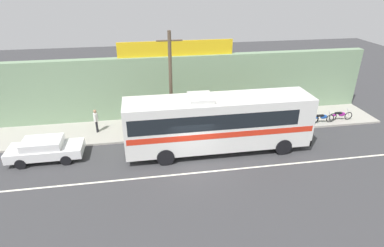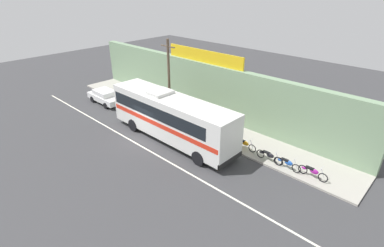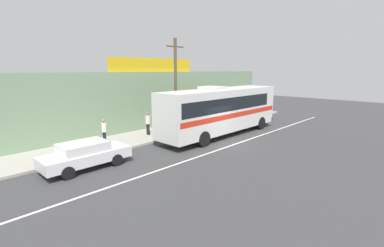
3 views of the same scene
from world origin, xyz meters
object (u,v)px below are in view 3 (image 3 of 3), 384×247
object	(u,v)px
motorcycle_blue	(260,110)
pedestrian_far_left	(148,122)
intercity_bus	(221,108)
pedestrian_near_shop	(104,130)
utility_pole	(176,86)
motorcycle_purple	(247,113)
parked_car	(85,154)
motorcycle_red	(233,116)
motorcycle_black	(254,112)

from	to	relation	value
motorcycle_blue	pedestrian_far_left	xyz separation A→B (m)	(-14.52, 1.07, 0.58)
intercity_bus	pedestrian_near_shop	size ratio (longest dim) A/B	6.87
intercity_bus	motorcycle_blue	size ratio (longest dim) A/B	6.01
intercity_bus	motorcycle_blue	world-z (taller)	intercity_bus
motorcycle_blue	utility_pole	bearing A→B (deg)	-178.81
motorcycle_blue	pedestrian_far_left	size ratio (longest dim) A/B	1.11
motorcycle_purple	pedestrian_near_shop	size ratio (longest dim) A/B	1.18
pedestrian_far_left	pedestrian_near_shop	bearing A→B (deg)	179.89
motorcycle_purple	pedestrian_near_shop	xyz separation A→B (m)	(-15.10, 1.31, 0.55)
motorcycle_blue	pedestrian_far_left	world-z (taller)	pedestrian_far_left
parked_car	motorcycle_red	distance (m)	15.75
parked_car	motorcycle_purple	xyz separation A→B (m)	(17.80, 1.74, -0.17)
utility_pole	intercity_bus	bearing A→B (deg)	-41.40
utility_pole	motorcycle_blue	distance (m)	13.28
motorcycle_blue	motorcycle_purple	bearing A→B (deg)	-175.53
motorcycle_purple	motorcycle_blue	bearing A→B (deg)	4.47
motorcycle_red	pedestrian_near_shop	distance (m)	12.98
motorcycle_purple	pedestrian_far_left	size ratio (longest dim) A/B	1.14
motorcycle_red	motorcycle_black	bearing A→B (deg)	-3.17
motorcycle_black	motorcycle_blue	bearing A→B (deg)	7.39
motorcycle_purple	motorcycle_red	bearing A→B (deg)	174.26
utility_pole	motorcycle_purple	size ratio (longest dim) A/B	3.59
intercity_bus	motorcycle_purple	world-z (taller)	intercity_bus
motorcycle_blue	intercity_bus	bearing A→B (deg)	-166.04
intercity_bus	motorcycle_purple	distance (m)	7.83
utility_pole	motorcycle_purple	bearing A→B (deg)	0.21
motorcycle_purple	intercity_bus	bearing A→B (deg)	-162.38
intercity_bus	utility_pole	bearing A→B (deg)	138.60
utility_pole	motorcycle_red	world-z (taller)	utility_pole
motorcycle_blue	pedestrian_far_left	distance (m)	14.57
motorcycle_purple	pedestrian_near_shop	world-z (taller)	pedestrian_near_shop
intercity_bus	motorcycle_black	xyz separation A→B (m)	(8.68, 2.35, -1.50)
parked_car	motorcycle_red	bearing A→B (deg)	7.14
parked_car	motorcycle_black	distance (m)	19.24
intercity_bus	motorcycle_purple	bearing A→B (deg)	17.62
motorcycle_red	utility_pole	bearing A→B (deg)	-178.11
motorcycle_red	motorcycle_black	world-z (taller)	same
utility_pole	pedestrian_far_left	distance (m)	3.40
pedestrian_far_left	pedestrian_near_shop	world-z (taller)	pedestrian_far_left
motorcycle_red	pedestrian_near_shop	size ratio (longest dim) A/B	1.17
motorcycle_purple	motorcycle_black	world-z (taller)	same
motorcycle_blue	motorcycle_black	world-z (taller)	same
motorcycle_red	pedestrian_far_left	xyz separation A→B (m)	(-9.38, 1.09, 0.58)
utility_pole	pedestrian_near_shop	distance (m)	5.99
utility_pole	motorcycle_purple	xyz separation A→B (m)	(9.92, 0.04, -3.24)
parked_car	pedestrian_near_shop	xyz separation A→B (m)	(2.71, 3.05, 0.38)
parked_car	pedestrian_far_left	xyz separation A→B (m)	(6.25, 3.05, 0.41)
utility_pole	parked_car	bearing A→B (deg)	-167.82
parked_car	pedestrian_far_left	size ratio (longest dim) A/B	2.52
motorcycle_black	pedestrian_near_shop	xyz separation A→B (m)	(-16.45, 1.29, 0.55)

